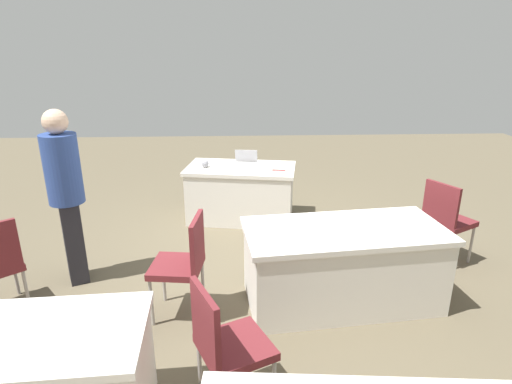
% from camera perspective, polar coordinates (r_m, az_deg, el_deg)
% --- Properties ---
extents(ground_plane, '(14.40, 14.40, 0.00)m').
position_cam_1_polar(ground_plane, '(4.83, 1.15, -9.96)').
color(ground_plane, brown).
extents(table_foreground, '(1.60, 1.04, 0.77)m').
position_cam_1_polar(table_foreground, '(5.95, -2.03, -0.10)').
color(table_foreground, silver).
rests_on(table_foreground, ground).
extents(table_mid_right, '(1.94, 1.05, 0.77)m').
position_cam_1_polar(table_mid_right, '(4.14, 11.61, -9.65)').
color(table_mid_right, silver).
rests_on(table_mid_right, ground).
extents(chair_near_front, '(0.60, 0.60, 0.96)m').
position_cam_1_polar(chair_near_front, '(5.15, 24.29, -3.07)').
color(chair_near_front, '#9E9993').
rests_on(chair_near_front, ground).
extents(chair_tucked_right, '(0.58, 0.58, 0.95)m').
position_cam_1_polar(chair_tucked_right, '(2.90, -4.24, -19.45)').
color(chair_tucked_right, '#9E9993').
rests_on(chair_tucked_right, ground).
extents(chair_back_row, '(0.49, 0.49, 0.97)m').
position_cam_1_polar(chair_back_row, '(3.84, -9.71, -9.01)').
color(chair_back_row, '#9E9993').
rests_on(chair_back_row, ground).
extents(person_presenter, '(0.45, 0.45, 1.80)m').
position_cam_1_polar(person_presenter, '(4.58, -24.34, 0.37)').
color(person_presenter, '#26262D').
rests_on(person_presenter, ground).
extents(laptop_silver, '(0.35, 0.33, 0.21)m').
position_cam_1_polar(laptop_silver, '(5.89, -1.41, 3.98)').
color(laptop_silver, silver).
rests_on(laptop_silver, table_foreground).
extents(yarn_ball, '(0.10, 0.10, 0.10)m').
position_cam_1_polar(yarn_ball, '(5.84, -6.91, 3.82)').
color(yarn_ball, gray).
rests_on(yarn_ball, table_foreground).
extents(scissors_red, '(0.18, 0.06, 0.01)m').
position_cam_1_polar(scissors_red, '(5.67, 3.11, 2.97)').
color(scissors_red, red).
rests_on(scissors_red, table_foreground).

